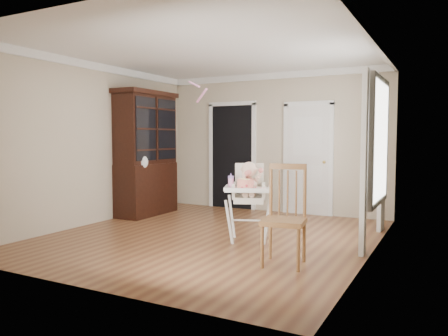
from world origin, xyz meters
The scene contains 16 objects.
floor centered at (0.00, 0.00, 0.00)m, with size 5.00×5.00×0.00m, color brown.
ceiling centered at (0.00, 0.00, 2.70)m, with size 5.00×5.00×0.00m, color white.
wall_back centered at (0.00, 2.50, 1.35)m, with size 4.50×4.50×0.00m, color #C2B297.
wall_left centered at (-2.25, 0.00, 1.35)m, with size 5.00×5.00×0.00m, color #C2B297.
wall_right centered at (2.25, 0.00, 1.35)m, with size 5.00×5.00×0.00m, color #C2B297.
crown_molding centered at (0.00, 0.00, 2.64)m, with size 4.50×5.00×0.12m, color white, non-canonical shape.
doorway centered at (-0.90, 2.48, 1.11)m, with size 1.06×0.05×2.22m.
closet_door centered at (0.70, 2.48, 1.02)m, with size 0.96×0.09×2.13m.
window_right centered at (2.18, 0.80, 1.29)m, with size 0.13×1.84×2.30m.
high_chair centered at (0.61, -0.01, 0.69)m, with size 0.87×0.96×1.11m.
baby centered at (0.60, 0.02, 0.85)m, with size 0.37×0.28×0.51m.
cake centered at (0.67, -0.25, 0.83)m, with size 0.27×0.27×0.13m.
sippy_cup centered at (0.41, -0.18, 0.85)m, with size 0.08×0.08×0.20m.
china_cabinet centered at (-1.99, 1.04, 1.16)m, with size 0.61×1.37×2.31m.
dining_chair centered at (1.44, -0.84, 0.54)m, with size 0.53×0.53×1.15m.
streamer centered at (-0.40, 0.20, 2.26)m, with size 0.03×0.50×0.02m, color #FF93CA, non-canonical shape.
Camera 1 is at (3.11, -5.52, 1.45)m, focal length 35.00 mm.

